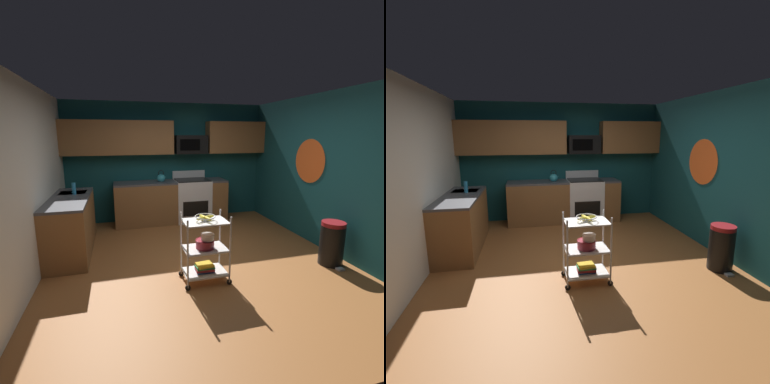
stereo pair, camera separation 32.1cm
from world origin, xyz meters
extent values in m
cube|color=#995B2D|center=(0.00, 0.00, -0.02)|extent=(4.40, 4.80, 0.04)
cube|color=#14474C|center=(0.00, 2.43, 1.30)|extent=(4.52, 0.06, 2.60)
cube|color=silver|center=(-2.23, 0.00, 1.30)|extent=(0.06, 4.80, 2.60)
cube|color=#14474C|center=(2.23, 0.00, 1.30)|extent=(0.06, 4.80, 2.60)
cylinder|color=#E5591E|center=(2.20, 0.46, 1.45)|extent=(0.00, 0.78, 0.78)
cube|color=brown|center=(0.00, 2.10, 0.44)|extent=(2.44, 0.60, 0.88)
cube|color=#4C4C51|center=(0.00, 2.10, 0.90)|extent=(2.44, 0.60, 0.04)
cube|color=brown|center=(-1.90, 0.93, 0.44)|extent=(0.60, 1.74, 0.88)
cube|color=#4C4C51|center=(-1.90, 0.93, 0.90)|extent=(0.60, 1.74, 0.04)
cube|color=#B7BABC|center=(-1.90, 1.35, 0.84)|extent=(0.44, 0.36, 0.16)
cube|color=white|center=(0.46, 2.10, 0.46)|extent=(0.76, 0.64, 0.92)
cube|color=black|center=(0.46, 1.78, 0.35)|extent=(0.56, 0.01, 0.32)
cube|color=white|center=(0.46, 2.39, 1.01)|extent=(0.76, 0.06, 0.18)
cube|color=black|center=(0.46, 2.10, 0.93)|extent=(0.72, 0.60, 0.02)
cube|color=brown|center=(-1.07, 2.23, 1.85)|extent=(2.26, 0.33, 0.70)
cube|color=brown|center=(1.53, 2.23, 1.85)|extent=(1.34, 0.33, 0.70)
cube|color=black|center=(0.46, 2.21, 1.70)|extent=(0.70, 0.38, 0.40)
cube|color=black|center=(0.40, 2.02, 1.70)|extent=(0.44, 0.01, 0.24)
cylinder|color=silver|center=(-0.35, -0.73, 0.47)|extent=(0.02, 0.02, 0.88)
cylinder|color=black|center=(-0.35, -0.73, 0.04)|extent=(0.07, 0.02, 0.07)
cylinder|color=silver|center=(0.21, -0.73, 0.47)|extent=(0.02, 0.02, 0.88)
cylinder|color=black|center=(0.21, -0.73, 0.04)|extent=(0.07, 0.02, 0.07)
cylinder|color=silver|center=(-0.35, -0.35, 0.47)|extent=(0.02, 0.02, 0.88)
cylinder|color=black|center=(-0.35, -0.35, 0.04)|extent=(0.07, 0.02, 0.07)
cylinder|color=silver|center=(0.21, -0.35, 0.47)|extent=(0.02, 0.02, 0.88)
cylinder|color=black|center=(0.21, -0.35, 0.04)|extent=(0.07, 0.02, 0.07)
cube|color=silver|center=(-0.07, -0.54, 0.12)|extent=(0.56, 0.38, 0.02)
cube|color=silver|center=(-0.07, -0.54, 0.45)|extent=(0.56, 0.38, 0.02)
cube|color=silver|center=(-0.07, -0.54, 0.82)|extent=(0.56, 0.38, 0.02)
torus|color=silver|center=(-0.07, -0.54, 0.89)|extent=(0.27, 0.27, 0.01)
cylinder|color=silver|center=(-0.07, -0.54, 0.84)|extent=(0.12, 0.12, 0.02)
ellipsoid|color=yellow|center=(-0.02, -0.53, 0.87)|extent=(0.17, 0.09, 0.04)
ellipsoid|color=yellow|center=(-0.09, -0.49, 0.87)|extent=(0.09, 0.17, 0.04)
ellipsoid|color=yellow|center=(-0.12, -0.56, 0.87)|extent=(0.17, 0.09, 0.04)
ellipsoid|color=yellow|center=(-0.06, -0.59, 0.87)|extent=(0.09, 0.17, 0.04)
cylinder|color=maroon|center=(-0.07, -0.54, 0.51)|extent=(0.24, 0.24, 0.11)
torus|color=maroon|center=(-0.07, -0.54, 0.57)|extent=(0.25, 0.25, 0.01)
cylinder|color=silver|center=(-0.04, -0.56, 0.61)|extent=(0.17, 0.17, 0.08)
torus|color=silver|center=(-0.04, -0.56, 0.65)|extent=(0.18, 0.18, 0.01)
cube|color=#1E4C8C|center=(-0.07, -0.54, 0.14)|extent=(0.23, 0.16, 0.02)
cube|color=#B22626|center=(-0.07, -0.54, 0.17)|extent=(0.25, 0.19, 0.03)
cube|color=#26723F|center=(-0.07, -0.54, 0.19)|extent=(0.24, 0.17, 0.02)
cube|color=gold|center=(-0.07, -0.54, 0.22)|extent=(0.23, 0.20, 0.03)
sphere|color=teal|center=(-0.22, 2.10, 0.99)|extent=(0.18, 0.18, 0.18)
sphere|color=black|center=(-0.22, 2.10, 1.08)|extent=(0.03, 0.03, 0.03)
cone|color=teal|center=(-0.14, 2.10, 1.01)|extent=(0.09, 0.04, 0.06)
torus|color=black|center=(-0.22, 2.10, 1.10)|extent=(0.12, 0.01, 0.12)
cylinder|color=#2D8CBF|center=(-1.85, 1.17, 1.02)|extent=(0.06, 0.06, 0.20)
cylinder|color=black|center=(1.90, -0.58, 0.30)|extent=(0.34, 0.34, 0.60)
cylinder|color=maroon|center=(1.90, -0.58, 0.63)|extent=(0.33, 0.33, 0.06)
cube|color=#B2B2B7|center=(1.90, -0.79, 0.01)|extent=(0.10, 0.08, 0.03)
camera|label=1|loc=(-1.12, -3.78, 1.91)|focal=25.93mm
camera|label=2|loc=(-0.81, -3.85, 1.91)|focal=25.93mm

